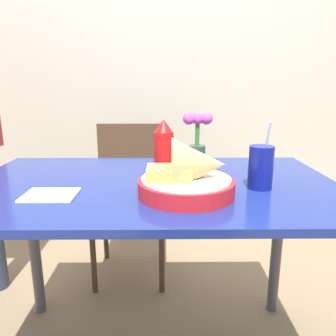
# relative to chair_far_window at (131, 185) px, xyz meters

# --- Properties ---
(wall_window) EXTENTS (7.00, 0.06, 2.60)m
(wall_window) POSITION_rel_chair_far_window_xyz_m (0.16, 0.51, 0.78)
(wall_window) COLOR #B7B2A3
(wall_window) RESTS_ON ground_plane
(dining_table) EXTENTS (1.27, 0.77, 0.76)m
(dining_table) POSITION_rel_chair_far_window_xyz_m (0.16, -0.75, 0.14)
(dining_table) COLOR navy
(dining_table) RESTS_ON ground_plane
(chair_far_window) EXTENTS (0.40, 0.40, 0.86)m
(chair_far_window) POSITION_rel_chair_far_window_xyz_m (0.00, 0.00, 0.00)
(chair_far_window) COLOR #473323
(chair_far_window) RESTS_ON ground_plane
(food_basket) EXTENTS (0.29, 0.29, 0.18)m
(food_basket) POSITION_rel_chair_far_window_xyz_m (0.27, -0.89, 0.30)
(food_basket) COLOR red
(food_basket) RESTS_ON dining_table
(ketchup_bottle) EXTENTS (0.07, 0.07, 0.21)m
(ketchup_bottle) POSITION_rel_chair_far_window_xyz_m (0.19, -0.68, 0.34)
(ketchup_bottle) COLOR red
(ketchup_bottle) RESTS_ON dining_table
(drink_cup) EXTENTS (0.08, 0.08, 0.22)m
(drink_cup) POSITION_rel_chair_far_window_xyz_m (0.50, -0.82, 0.31)
(drink_cup) COLOR navy
(drink_cup) RESTS_ON dining_table
(flower_vase) EXTENTS (0.11, 0.06, 0.23)m
(flower_vase) POSITION_rel_chair_far_window_xyz_m (0.32, -0.61, 0.36)
(flower_vase) COLOR #2D4738
(flower_vase) RESTS_ON dining_table
(napkin) EXTENTS (0.16, 0.12, 0.01)m
(napkin) POSITION_rel_chair_far_window_xyz_m (-0.15, -0.89, 0.24)
(napkin) COLOR white
(napkin) RESTS_ON dining_table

